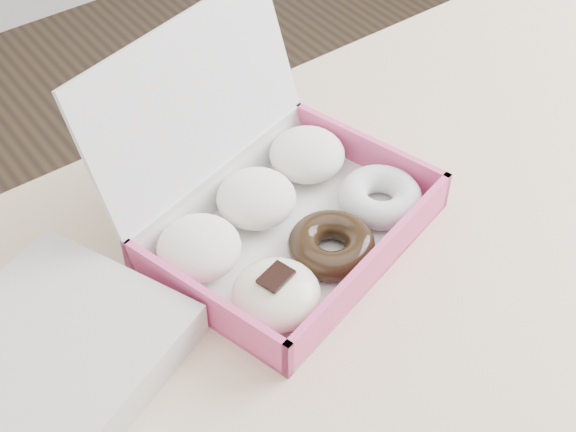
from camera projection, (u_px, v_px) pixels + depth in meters
table at (425, 306)px, 0.96m from camera, size 1.20×0.80×0.75m
donut_box at (278, 211)px, 0.91m from camera, size 0.38×0.36×0.22m
newspapers at (40, 368)px, 0.78m from camera, size 0.33×0.30×0.04m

